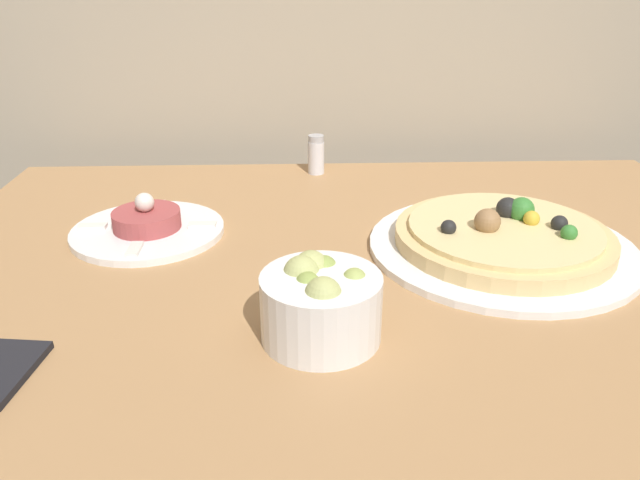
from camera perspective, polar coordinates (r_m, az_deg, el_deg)
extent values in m
cube|color=#AD7F51|center=(0.84, 3.30, -2.85)|extent=(1.19, 0.85, 0.03)
cylinder|color=#AD7F51|center=(1.42, -20.91, -9.52)|extent=(0.06, 0.06, 0.70)
cylinder|color=#AD7F51|center=(1.48, 22.92, -8.48)|extent=(0.06, 0.06, 0.70)
cylinder|color=white|center=(0.89, 16.27, -0.66)|extent=(0.36, 0.36, 0.01)
cylinder|color=#E5C17F|center=(0.89, 16.38, 0.24)|extent=(0.29, 0.29, 0.02)
cylinder|color=beige|center=(0.88, 16.49, 1.06)|extent=(0.26, 0.26, 0.01)
sphere|color=#387F33|center=(0.91, 17.94, 2.64)|extent=(0.04, 0.04, 0.04)
sphere|color=black|center=(0.89, 21.04, 1.41)|extent=(0.02, 0.02, 0.02)
sphere|color=#997047|center=(0.86, 15.06, 1.64)|extent=(0.04, 0.04, 0.04)
sphere|color=black|center=(0.91, 16.78, 2.78)|extent=(0.03, 0.03, 0.03)
sphere|color=#387F33|center=(0.87, 21.82, 0.62)|extent=(0.02, 0.02, 0.02)
sphere|color=gold|center=(0.90, 18.77, 1.86)|extent=(0.02, 0.02, 0.02)
sphere|color=black|center=(0.84, 11.67, 1.13)|extent=(0.02, 0.02, 0.02)
cylinder|color=white|center=(0.94, -15.44, 0.81)|extent=(0.22, 0.22, 0.01)
cylinder|color=#A84747|center=(0.93, -15.57, 1.82)|extent=(0.10, 0.10, 0.03)
sphere|color=silver|center=(0.93, -15.75, 3.35)|extent=(0.03, 0.03, 0.03)
cube|color=white|center=(0.92, -10.72, 1.35)|extent=(0.04, 0.02, 0.01)
cube|color=white|center=(1.01, -14.57, 3.03)|extent=(0.02, 0.04, 0.01)
cube|color=white|center=(0.96, -20.10, 1.15)|extent=(0.04, 0.02, 0.01)
cube|color=white|center=(0.87, -16.58, -0.81)|extent=(0.02, 0.04, 0.01)
cylinder|color=white|center=(0.65, 0.09, -6.19)|extent=(0.13, 0.13, 0.07)
sphere|color=#B7BC70|center=(0.65, -1.71, -3.08)|extent=(0.04, 0.04, 0.04)
sphere|color=#B7BC70|center=(0.61, 0.29, -5.07)|extent=(0.04, 0.04, 0.04)
sphere|color=#A3B25B|center=(0.64, 3.16, -3.70)|extent=(0.03, 0.03, 0.03)
sphere|color=#8EA34C|center=(0.67, 0.39, -2.58)|extent=(0.03, 0.03, 0.03)
sphere|color=#B7BC70|center=(0.67, -0.83, -2.51)|extent=(0.04, 0.04, 0.04)
sphere|color=#8EA34C|center=(0.64, -1.14, -4.08)|extent=(0.03, 0.03, 0.03)
cylinder|color=silver|center=(1.16, -0.36, 7.55)|extent=(0.03, 0.03, 0.06)
cylinder|color=#B2B2B7|center=(1.15, -0.37, 9.26)|extent=(0.03, 0.03, 0.01)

